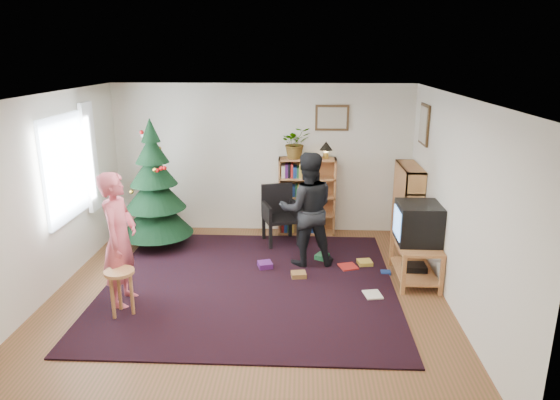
{
  "coord_description": "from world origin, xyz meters",
  "views": [
    {
      "loc": [
        0.68,
        -5.74,
        2.98
      ],
      "look_at": [
        0.39,
        0.58,
        1.1
      ],
      "focal_mm": 32.0,
      "sensor_mm": 36.0,
      "label": 1
    }
  ],
  "objects_px": {
    "bookshelf_right": "(407,205)",
    "potted_plant": "(296,143)",
    "tv_stand": "(415,257)",
    "picture_back": "(332,118)",
    "crt_tv": "(418,223)",
    "stool": "(120,281)",
    "bookshelf_back": "(307,195)",
    "person_by_chair": "(307,210)",
    "christmas_tree": "(155,195)",
    "armchair": "(281,212)",
    "picture_right": "(424,125)",
    "table_lamp": "(326,147)",
    "person_standing": "(120,240)"
  },
  "relations": [
    {
      "from": "person_by_chair",
      "to": "christmas_tree",
      "type": "bearing_deg",
      "value": -20.94
    },
    {
      "from": "christmas_tree",
      "to": "potted_plant",
      "type": "bearing_deg",
      "value": 18.57
    },
    {
      "from": "bookshelf_right",
      "to": "potted_plant",
      "type": "height_order",
      "value": "potted_plant"
    },
    {
      "from": "picture_right",
      "to": "tv_stand",
      "type": "distance_m",
      "value": 2.02
    },
    {
      "from": "stool",
      "to": "table_lamp",
      "type": "distance_m",
      "value": 3.96
    },
    {
      "from": "tv_stand",
      "to": "potted_plant",
      "type": "height_order",
      "value": "potted_plant"
    },
    {
      "from": "armchair",
      "to": "table_lamp",
      "type": "height_order",
      "value": "table_lamp"
    },
    {
      "from": "bookshelf_right",
      "to": "table_lamp",
      "type": "relative_size",
      "value": 4.58
    },
    {
      "from": "bookshelf_right",
      "to": "person_by_chair",
      "type": "bearing_deg",
      "value": 117.44
    },
    {
      "from": "person_by_chair",
      "to": "crt_tv",
      "type": "bearing_deg",
      "value": 155.35
    },
    {
      "from": "armchair",
      "to": "person_by_chair",
      "type": "height_order",
      "value": "person_by_chair"
    },
    {
      "from": "picture_back",
      "to": "person_by_chair",
      "type": "bearing_deg",
      "value": -105.39
    },
    {
      "from": "picture_right",
      "to": "stool",
      "type": "xyz_separation_m",
      "value": [
        -3.89,
        -2.32,
        -1.51
      ]
    },
    {
      "from": "bookshelf_back",
      "to": "person_standing",
      "type": "bearing_deg",
      "value": -131.01
    },
    {
      "from": "picture_back",
      "to": "person_by_chair",
      "type": "distance_m",
      "value": 1.87
    },
    {
      "from": "crt_tv",
      "to": "person_by_chair",
      "type": "height_order",
      "value": "person_by_chair"
    },
    {
      "from": "person_standing",
      "to": "table_lamp",
      "type": "xyz_separation_m",
      "value": [
        2.56,
        2.59,
        0.66
      ]
    },
    {
      "from": "armchair",
      "to": "potted_plant",
      "type": "relative_size",
      "value": 1.81
    },
    {
      "from": "bookshelf_back",
      "to": "person_by_chair",
      "type": "height_order",
      "value": "person_by_chair"
    },
    {
      "from": "bookshelf_back",
      "to": "table_lamp",
      "type": "height_order",
      "value": "table_lamp"
    },
    {
      "from": "bookshelf_back",
      "to": "armchair",
      "type": "height_order",
      "value": "bookshelf_back"
    },
    {
      "from": "bookshelf_right",
      "to": "table_lamp",
      "type": "xyz_separation_m",
      "value": [
        -1.28,
        0.48,
        0.83
      ]
    },
    {
      "from": "armchair",
      "to": "person_standing",
      "type": "bearing_deg",
      "value": -148.43
    },
    {
      "from": "picture_right",
      "to": "armchair",
      "type": "distance_m",
      "value": 2.58
    },
    {
      "from": "armchair",
      "to": "person_by_chair",
      "type": "relative_size",
      "value": 0.57
    },
    {
      "from": "picture_back",
      "to": "crt_tv",
      "type": "relative_size",
      "value": 0.92
    },
    {
      "from": "picture_back",
      "to": "christmas_tree",
      "type": "distance_m",
      "value": 3.09
    },
    {
      "from": "table_lamp",
      "to": "tv_stand",
      "type": "bearing_deg",
      "value": -56.68
    },
    {
      "from": "person_by_chair",
      "to": "table_lamp",
      "type": "distance_m",
      "value": 1.5
    },
    {
      "from": "potted_plant",
      "to": "bookshelf_back",
      "type": "bearing_deg",
      "value": 0.0
    },
    {
      "from": "picture_back",
      "to": "bookshelf_back",
      "type": "distance_m",
      "value": 1.35
    },
    {
      "from": "tv_stand",
      "to": "stool",
      "type": "bearing_deg",
      "value": -162.46
    },
    {
      "from": "picture_back",
      "to": "stool",
      "type": "relative_size",
      "value": 0.96
    },
    {
      "from": "christmas_tree",
      "to": "crt_tv",
      "type": "height_order",
      "value": "christmas_tree"
    },
    {
      "from": "bookshelf_right",
      "to": "tv_stand",
      "type": "xyz_separation_m",
      "value": [
        -0.12,
        -1.28,
        -0.34
      ]
    },
    {
      "from": "tv_stand",
      "to": "stool",
      "type": "relative_size",
      "value": 1.69
    },
    {
      "from": "bookshelf_back",
      "to": "person_by_chair",
      "type": "relative_size",
      "value": 0.78
    },
    {
      "from": "christmas_tree",
      "to": "armchair",
      "type": "bearing_deg",
      "value": 8.9
    },
    {
      "from": "tv_stand",
      "to": "person_standing",
      "type": "bearing_deg",
      "value": -167.45
    },
    {
      "from": "christmas_tree",
      "to": "tv_stand",
      "type": "bearing_deg",
      "value": -15.16
    },
    {
      "from": "picture_back",
      "to": "bookshelf_right",
      "type": "xyz_separation_m",
      "value": [
        1.19,
        -0.62,
        -1.29
      ]
    },
    {
      "from": "stool",
      "to": "person_standing",
      "type": "bearing_deg",
      "value": 104.83
    },
    {
      "from": "crt_tv",
      "to": "armchair",
      "type": "relative_size",
      "value": 0.64
    },
    {
      "from": "picture_back",
      "to": "potted_plant",
      "type": "relative_size",
      "value": 1.06
    },
    {
      "from": "potted_plant",
      "to": "table_lamp",
      "type": "xyz_separation_m",
      "value": [
        0.5,
        0.0,
        -0.07
      ]
    },
    {
      "from": "bookshelf_right",
      "to": "stool",
      "type": "height_order",
      "value": "bookshelf_right"
    },
    {
      "from": "picture_right",
      "to": "crt_tv",
      "type": "xyz_separation_m",
      "value": [
        -0.26,
        -1.18,
        -1.14
      ]
    },
    {
      "from": "table_lamp",
      "to": "bookshelf_back",
      "type": "bearing_deg",
      "value": 180.0
    },
    {
      "from": "armchair",
      "to": "picture_right",
      "type": "bearing_deg",
      "value": -22.65
    },
    {
      "from": "person_standing",
      "to": "bookshelf_back",
      "type": "bearing_deg",
      "value": -40.03
    }
  ]
}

